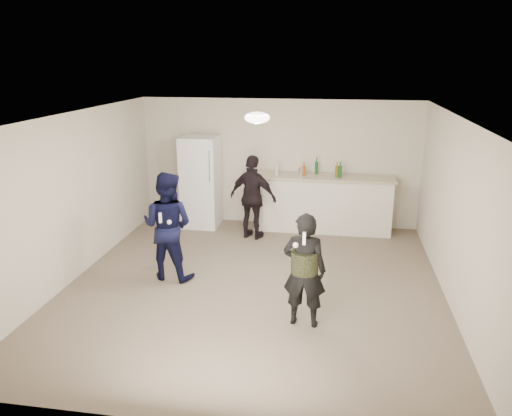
% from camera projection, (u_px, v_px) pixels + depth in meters
% --- Properties ---
extents(floor, '(6.00, 6.00, 0.00)m').
position_uv_depth(floor, '(254.00, 285.00, 7.44)').
color(floor, '#6B5B4C').
rests_on(floor, ground).
extents(ceiling, '(6.00, 6.00, 0.00)m').
position_uv_depth(ceiling, '(254.00, 116.00, 6.71)').
color(ceiling, silver).
rests_on(ceiling, wall_back).
extents(wall_back, '(6.00, 0.00, 6.00)m').
position_uv_depth(wall_back, '(279.00, 163.00, 9.91)').
color(wall_back, beige).
rests_on(wall_back, floor).
extents(wall_front, '(6.00, 0.00, 6.00)m').
position_uv_depth(wall_front, '(195.00, 304.00, 4.24)').
color(wall_front, beige).
rests_on(wall_front, floor).
extents(wall_left, '(0.00, 6.00, 6.00)m').
position_uv_depth(wall_left, '(74.00, 197.00, 7.50)').
color(wall_left, beige).
rests_on(wall_left, floor).
extents(wall_right, '(0.00, 6.00, 6.00)m').
position_uv_depth(wall_right, '(457.00, 215.00, 6.65)').
color(wall_right, beige).
rests_on(wall_right, floor).
extents(counter, '(2.60, 0.56, 1.05)m').
position_uv_depth(counter, '(323.00, 204.00, 9.67)').
color(counter, white).
rests_on(counter, floor).
extents(counter_top, '(2.68, 0.64, 0.04)m').
position_uv_depth(counter_top, '(324.00, 177.00, 9.51)').
color(counter_top, '#B9AB8F').
rests_on(counter_top, counter).
extents(fridge, '(0.70, 0.70, 1.80)m').
position_uv_depth(fridge, '(201.00, 182.00, 9.87)').
color(fridge, white).
rests_on(fridge, floor).
extents(fridge_handle, '(0.02, 0.02, 0.60)m').
position_uv_depth(fridge_handle, '(209.00, 166.00, 9.36)').
color(fridge_handle, silver).
rests_on(fridge_handle, fridge).
extents(ceiling_dome, '(0.36, 0.36, 0.16)m').
position_uv_depth(ceiling_dome, '(257.00, 118.00, 7.01)').
color(ceiling_dome, white).
rests_on(ceiling_dome, ceiling).
extents(shaker, '(0.08, 0.08, 0.17)m').
position_uv_depth(shaker, '(301.00, 172.00, 9.49)').
color(shaker, silver).
rests_on(shaker, counter_top).
extents(man, '(0.89, 0.74, 1.66)m').
position_uv_depth(man, '(168.00, 226.00, 7.50)').
color(man, '#0F113F').
rests_on(man, floor).
extents(woman, '(0.57, 0.40, 1.48)m').
position_uv_depth(woman, '(304.00, 270.00, 6.17)').
color(woman, black).
rests_on(woman, floor).
extents(camo_shorts, '(0.34, 0.34, 0.28)m').
position_uv_depth(camo_shorts, '(305.00, 262.00, 6.14)').
color(camo_shorts, '#313A1A').
rests_on(camo_shorts, woman).
extents(spectator, '(0.99, 0.64, 1.57)m').
position_uv_depth(spectator, '(253.00, 197.00, 9.18)').
color(spectator, black).
rests_on(spectator, floor).
extents(remote_man, '(0.04, 0.04, 0.15)m').
position_uv_depth(remote_man, '(160.00, 218.00, 7.18)').
color(remote_man, white).
rests_on(remote_man, man).
extents(nunchuk_man, '(0.07, 0.07, 0.07)m').
position_uv_depth(nunchuk_man, '(169.00, 222.00, 7.21)').
color(nunchuk_man, white).
rests_on(nunchuk_man, man).
extents(remote_woman, '(0.04, 0.04, 0.15)m').
position_uv_depth(remote_woman, '(304.00, 238.00, 5.79)').
color(remote_woman, white).
rests_on(remote_woman, woman).
extents(nunchuk_woman, '(0.07, 0.07, 0.07)m').
position_uv_depth(nunchuk_woman, '(296.00, 245.00, 5.86)').
color(nunchuk_woman, white).
rests_on(nunchuk_woman, woman).
extents(bottle_cluster, '(1.27, 0.30, 0.24)m').
position_uv_depth(bottle_cluster, '(317.00, 171.00, 9.48)').
color(bottle_cluster, '#164F20').
rests_on(bottle_cluster, counter_top).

